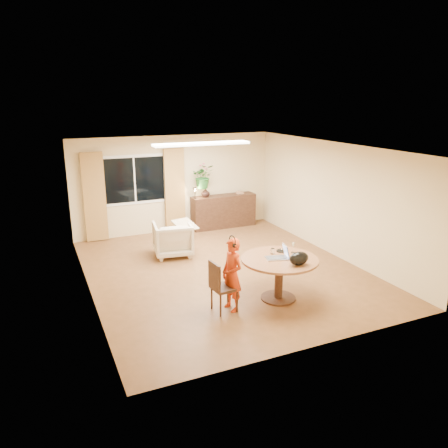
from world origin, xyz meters
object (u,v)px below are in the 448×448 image
(dining_chair, at_px, (224,286))
(child, at_px, (232,275))
(sideboard, at_px, (223,211))
(armchair, at_px, (173,239))
(dining_table, at_px, (279,267))

(dining_chair, distance_m, child, 0.23)
(sideboard, bearing_deg, armchair, -140.73)
(dining_chair, xyz_separation_m, armchair, (0.03, 3.02, -0.06))
(dining_table, distance_m, dining_chair, 1.10)
(dining_table, xyz_separation_m, child, (-0.95, -0.02, 0.02))
(child, relative_size, sideboard, 0.70)
(dining_chair, distance_m, sideboard, 5.10)
(dining_table, distance_m, armchair, 3.19)
(dining_chair, distance_m, armchair, 3.02)
(armchair, bearing_deg, dining_table, 118.06)
(dining_table, relative_size, sideboard, 0.76)
(dining_table, height_order, sideboard, sideboard)
(child, xyz_separation_m, armchair, (-0.12, 3.02, -0.25))
(armchair, relative_size, sideboard, 0.47)
(armchair, xyz_separation_m, sideboard, (2.02, 1.65, 0.06))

